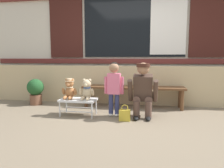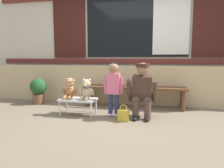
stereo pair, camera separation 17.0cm
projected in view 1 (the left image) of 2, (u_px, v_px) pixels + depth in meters
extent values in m
plane|color=#756651|center=(124.00, 122.00, 3.38)|extent=(60.00, 60.00, 0.00)
cube|color=tan|center=(132.00, 85.00, 4.72)|extent=(7.61, 0.25, 0.85)
cube|color=beige|center=(134.00, 30.00, 5.07)|extent=(7.77, 0.20, 3.40)
cube|color=maroon|center=(133.00, 61.00, 5.05)|extent=(7.15, 0.04, 0.12)
cube|color=black|center=(134.00, 27.00, 4.95)|extent=(2.40, 0.03, 1.40)
cube|color=silver|center=(168.00, 26.00, 4.80)|extent=(0.81, 0.02, 1.29)
cube|color=#3D1914|center=(66.00, 29.00, 5.23)|extent=(0.84, 0.05, 1.43)
cube|color=#3D1914|center=(209.00, 25.00, 4.66)|extent=(0.84, 0.05, 1.43)
cube|color=brown|center=(132.00, 88.00, 4.21)|extent=(2.10, 0.11, 0.04)
cube|color=brown|center=(133.00, 87.00, 4.35)|extent=(2.10, 0.11, 0.04)
cube|color=brown|center=(133.00, 86.00, 4.49)|extent=(2.10, 0.11, 0.04)
cylinder|color=brown|center=(86.00, 97.00, 4.41)|extent=(0.07, 0.07, 0.40)
cylinder|color=brown|center=(90.00, 95.00, 4.68)|extent=(0.07, 0.07, 0.40)
cylinder|color=brown|center=(182.00, 101.00, 4.07)|extent=(0.07, 0.07, 0.40)
cylinder|color=brown|center=(180.00, 98.00, 4.35)|extent=(0.07, 0.07, 0.40)
cube|color=silver|center=(78.00, 100.00, 3.74)|extent=(0.64, 0.36, 0.04)
cylinder|color=silver|center=(60.00, 109.00, 3.66)|extent=(0.02, 0.02, 0.26)
cylinder|color=silver|center=(66.00, 106.00, 3.95)|extent=(0.02, 0.02, 0.26)
cylinder|color=silver|center=(92.00, 111.00, 3.56)|extent=(0.02, 0.02, 0.26)
cylinder|color=silver|center=(96.00, 107.00, 3.85)|extent=(0.02, 0.02, 0.26)
cylinder|color=silver|center=(76.00, 112.00, 3.61)|extent=(0.58, 0.02, 0.02)
cylinder|color=silver|center=(81.00, 108.00, 3.91)|extent=(0.58, 0.02, 0.02)
ellipsoid|color=#A86B3D|center=(70.00, 92.00, 3.77)|extent=(0.17, 0.14, 0.22)
sphere|color=#A86B3D|center=(70.00, 83.00, 3.74)|extent=(0.15, 0.15, 0.15)
sphere|color=#E1955B|center=(68.00, 84.00, 3.69)|extent=(0.06, 0.06, 0.06)
sphere|color=#A86B3D|center=(67.00, 80.00, 3.75)|extent=(0.06, 0.06, 0.06)
ellipsoid|color=#A86B3D|center=(64.00, 91.00, 3.76)|extent=(0.06, 0.11, 0.16)
ellipsoid|color=#A86B3D|center=(65.00, 98.00, 3.67)|extent=(0.06, 0.15, 0.06)
sphere|color=#A86B3D|center=(72.00, 80.00, 3.73)|extent=(0.06, 0.06, 0.06)
ellipsoid|color=#A86B3D|center=(75.00, 92.00, 3.72)|extent=(0.06, 0.11, 0.16)
ellipsoid|color=#A86B3D|center=(70.00, 98.00, 3.66)|extent=(0.06, 0.15, 0.06)
torus|color=beige|center=(70.00, 87.00, 3.75)|extent=(0.13, 0.13, 0.02)
cylinder|color=beige|center=(70.00, 81.00, 3.74)|extent=(0.17, 0.17, 0.01)
cylinder|color=beige|center=(70.00, 80.00, 3.74)|extent=(0.10, 0.10, 0.04)
ellipsoid|color=#CCB289|center=(87.00, 93.00, 3.72)|extent=(0.17, 0.14, 0.22)
sphere|color=#CCB289|center=(87.00, 84.00, 3.68)|extent=(0.15, 0.15, 0.15)
sphere|color=#FFEEBB|center=(86.00, 85.00, 3.63)|extent=(0.06, 0.06, 0.06)
sphere|color=#CCB289|center=(84.00, 80.00, 3.70)|extent=(0.06, 0.06, 0.06)
ellipsoid|color=#CCB289|center=(81.00, 92.00, 3.70)|extent=(0.06, 0.11, 0.16)
ellipsoid|color=#CCB289|center=(83.00, 98.00, 3.62)|extent=(0.06, 0.15, 0.06)
sphere|color=#CCB289|center=(90.00, 80.00, 3.68)|extent=(0.06, 0.06, 0.06)
ellipsoid|color=#CCB289|center=(93.00, 92.00, 3.66)|extent=(0.06, 0.11, 0.16)
ellipsoid|color=#CCB289|center=(88.00, 98.00, 3.60)|extent=(0.06, 0.15, 0.06)
torus|color=#335699|center=(87.00, 88.00, 3.70)|extent=(0.13, 0.13, 0.02)
cylinder|color=navy|center=(111.00, 104.00, 3.71)|extent=(0.08, 0.08, 0.36)
ellipsoid|color=silver|center=(111.00, 115.00, 3.72)|extent=(0.07, 0.12, 0.05)
cylinder|color=navy|center=(117.00, 104.00, 3.69)|extent=(0.08, 0.08, 0.36)
ellipsoid|color=silver|center=(117.00, 115.00, 3.70)|extent=(0.07, 0.12, 0.05)
cube|color=#E56B89|center=(114.00, 84.00, 3.66)|extent=(0.22, 0.15, 0.36)
cylinder|color=#E56B89|center=(106.00, 85.00, 3.69)|extent=(0.06, 0.06, 0.30)
cylinder|color=#E56B89|center=(122.00, 86.00, 3.64)|extent=(0.06, 0.06, 0.30)
sphere|color=#9E7051|center=(114.00, 68.00, 3.62)|extent=(0.17, 0.17, 0.17)
sphere|color=black|center=(114.00, 66.00, 3.63)|extent=(0.16, 0.16, 0.16)
cylinder|color=brown|center=(136.00, 110.00, 3.56)|extent=(0.11, 0.11, 0.30)
cylinder|color=brown|center=(137.00, 98.00, 3.67)|extent=(0.13, 0.32, 0.13)
ellipsoid|color=black|center=(136.00, 118.00, 3.49)|extent=(0.09, 0.20, 0.06)
cylinder|color=brown|center=(148.00, 110.00, 3.52)|extent=(0.11, 0.11, 0.30)
cylinder|color=brown|center=(149.00, 99.00, 3.64)|extent=(0.13, 0.32, 0.13)
ellipsoid|color=black|center=(148.00, 119.00, 3.46)|extent=(0.09, 0.20, 0.06)
cube|color=#473328|center=(143.00, 88.00, 3.60)|extent=(0.32, 0.30, 0.47)
cylinder|color=#473328|center=(130.00, 90.00, 3.54)|extent=(0.08, 0.28, 0.40)
cylinder|color=#473328|center=(155.00, 91.00, 3.47)|extent=(0.08, 0.28, 0.40)
sphere|color=#9E7051|center=(143.00, 69.00, 3.49)|extent=(0.20, 0.20, 0.20)
cylinder|color=#422319|center=(143.00, 65.00, 3.49)|extent=(0.23, 0.23, 0.06)
cube|color=brown|center=(154.00, 95.00, 3.67)|extent=(0.10, 0.22, 0.16)
cube|color=gold|center=(125.00, 115.00, 3.44)|extent=(0.18, 0.11, 0.18)
torus|color=gold|center=(125.00, 108.00, 3.42)|extent=(0.11, 0.01, 0.11)
cylinder|color=brown|center=(36.00, 100.00, 4.64)|extent=(0.26, 0.26, 0.22)
sphere|color=#1E4C23|center=(35.00, 87.00, 4.60)|extent=(0.36, 0.36, 0.36)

